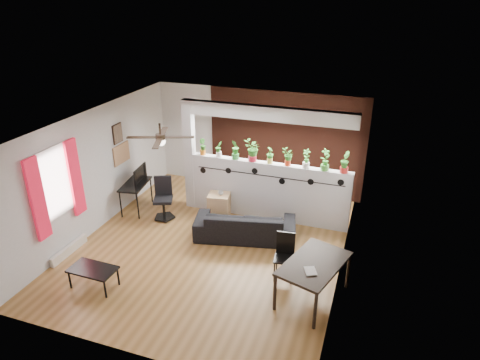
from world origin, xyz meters
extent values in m
cube|color=brown|center=(0.00, 0.00, -0.05)|extent=(6.30, 7.10, 0.10)
cube|color=#B7B7BA|center=(0.00, 3.02, 1.30)|extent=(6.30, 0.04, 2.90)
cube|color=#B7B7BA|center=(0.00, -3.02, 1.30)|extent=(6.30, 0.04, 2.90)
cube|color=#B7B7BA|center=(-2.62, 0.00, 1.30)|extent=(0.04, 7.10, 2.90)
cube|color=#B7B7BA|center=(2.62, 0.00, 1.30)|extent=(0.04, 7.10, 2.90)
cube|color=white|center=(0.00, 0.00, 2.65)|extent=(6.30, 7.10, 0.10)
cube|color=#BCBCC1|center=(0.80, 1.50, 0.68)|extent=(3.60, 0.18, 1.35)
cube|color=silver|center=(0.80, 1.50, 2.45)|extent=(3.60, 0.18, 0.30)
cube|color=#BCBCC1|center=(-1.11, 1.50, 1.30)|extent=(0.22, 0.20, 2.60)
cube|color=#98402C|center=(0.80, 2.97, 1.30)|extent=(3.90, 0.05, 2.60)
cube|color=black|center=(0.80, 1.40, 1.08)|extent=(3.31, 0.01, 0.02)
cylinder|color=black|center=(-0.75, 1.40, 1.00)|extent=(0.14, 0.01, 0.14)
cylinder|color=black|center=(-0.13, 1.40, 1.08)|extent=(0.14, 0.01, 0.14)
cylinder|color=black|center=(0.49, 1.40, 1.16)|extent=(0.14, 0.01, 0.14)
cylinder|color=black|center=(1.11, 1.40, 1.00)|extent=(0.14, 0.01, 0.14)
cylinder|color=black|center=(1.73, 1.40, 1.08)|extent=(0.14, 0.01, 0.14)
cylinder|color=black|center=(2.35, 1.40, 1.16)|extent=(0.14, 0.01, 0.14)
cube|color=white|center=(-2.58, -1.20, 1.55)|extent=(0.02, 0.95, 1.25)
cube|color=silver|center=(-2.57, -1.20, 1.55)|extent=(0.04, 1.05, 1.35)
cube|color=red|center=(-2.53, -1.70, 1.45)|extent=(0.06, 0.30, 1.55)
cube|color=red|center=(-2.53, -0.70, 1.45)|extent=(0.06, 0.30, 1.55)
cube|color=silver|center=(-2.54, -1.20, 0.09)|extent=(0.08, 1.00, 0.18)
cube|color=#A3744E|center=(-2.58, 0.95, 1.35)|extent=(0.03, 0.60, 0.45)
cube|color=#8C7259|center=(-2.58, 0.90, 1.85)|extent=(0.03, 0.30, 0.40)
cube|color=black|center=(-2.58, 0.90, 1.85)|extent=(0.02, 0.34, 0.44)
cylinder|color=black|center=(-0.80, -0.30, 2.50)|extent=(0.04, 0.04, 0.20)
cylinder|color=black|center=(-0.80, -0.30, 2.35)|extent=(0.18, 0.18, 0.10)
sphere|color=white|center=(-0.80, -0.30, 2.26)|extent=(0.17, 0.17, 0.17)
cube|color=black|center=(-0.48, -0.18, 2.34)|extent=(0.55, 0.29, 0.01)
cube|color=black|center=(-0.92, 0.02, 2.34)|extent=(0.29, 0.55, 0.01)
cube|color=black|center=(-1.12, -0.42, 2.34)|extent=(0.55, 0.29, 0.01)
cube|color=black|center=(-0.68, -0.62, 2.34)|extent=(0.29, 0.55, 0.01)
cylinder|color=orange|center=(-0.78, 1.50, 1.41)|extent=(0.13, 0.13, 0.12)
imported|color=#1E5E1B|center=(-0.78, 1.50, 1.59)|extent=(0.22, 0.20, 0.27)
cylinder|color=white|center=(-0.39, 1.50, 1.41)|extent=(0.13, 0.13, 0.12)
imported|color=#1E5E1B|center=(-0.39, 1.50, 1.59)|extent=(0.23, 0.23, 0.27)
cylinder|color=green|center=(0.01, 1.50, 1.41)|extent=(0.16, 0.16, 0.12)
imported|color=#1E5E1B|center=(0.01, 1.50, 1.62)|extent=(0.25, 0.28, 0.34)
cylinder|color=red|center=(0.41, 1.50, 1.41)|extent=(0.18, 0.18, 0.12)
imported|color=#1E5E1B|center=(0.41, 1.50, 1.64)|extent=(0.30, 0.32, 0.38)
cylinder|color=#E1D44F|center=(0.80, 1.50, 1.41)|extent=(0.12, 0.12, 0.12)
imported|color=#1E5E1B|center=(0.80, 1.50, 1.58)|extent=(0.17, 0.20, 0.26)
cylinder|color=red|center=(1.20, 1.50, 1.41)|extent=(0.13, 0.13, 0.12)
imported|color=#1E5E1B|center=(1.20, 1.50, 1.59)|extent=(0.24, 0.23, 0.28)
cylinder|color=white|center=(1.59, 1.50, 1.41)|extent=(0.15, 0.15, 0.12)
imported|color=#1E5E1B|center=(1.59, 1.50, 1.61)|extent=(0.24, 0.21, 0.32)
cylinder|color=#418C33|center=(1.99, 1.50, 1.41)|extent=(0.17, 0.17, 0.12)
imported|color=#1E5E1B|center=(1.99, 1.50, 1.64)|extent=(0.32, 0.31, 0.37)
cylinder|color=#B3201C|center=(2.38, 1.50, 1.41)|extent=(0.17, 0.17, 0.12)
imported|color=#1E5E1B|center=(2.38, 1.50, 1.63)|extent=(0.21, 0.26, 0.36)
imported|color=black|center=(0.56, 0.53, 0.29)|extent=(2.11, 1.20, 0.58)
cube|color=tan|center=(-0.27, 1.16, 0.29)|extent=(0.53, 0.49, 0.58)
imported|color=gray|center=(-0.22, 1.16, 0.62)|extent=(0.15, 0.15, 0.09)
cube|color=black|center=(-2.25, 0.87, 0.66)|extent=(0.64, 1.00, 0.04)
cylinder|color=black|center=(-2.38, 0.42, 0.32)|extent=(0.03, 0.03, 0.64)
cylinder|color=black|center=(-1.98, 0.49, 0.32)|extent=(0.03, 0.03, 0.64)
cylinder|color=black|center=(-2.52, 1.26, 0.32)|extent=(0.03, 0.03, 0.64)
cylinder|color=black|center=(-2.12, 1.33, 0.32)|extent=(0.03, 0.03, 0.64)
imported|color=black|center=(-2.25, 1.02, 0.78)|extent=(0.36, 0.10, 0.20)
cylinder|color=black|center=(-1.43, 0.68, 0.04)|extent=(0.50, 0.50, 0.04)
cylinder|color=black|center=(-1.43, 0.68, 0.25)|extent=(0.06, 0.06, 0.43)
cube|color=black|center=(-1.43, 0.68, 0.48)|extent=(0.53, 0.53, 0.07)
cube|color=black|center=(-1.50, 0.85, 0.75)|extent=(0.38, 0.20, 0.46)
cube|color=black|center=(2.25, -0.95, 0.70)|extent=(1.16, 1.50, 0.05)
cylinder|color=black|center=(1.72, -1.43, 0.34)|extent=(0.06, 0.06, 0.67)
cylinder|color=black|center=(2.41, -1.65, 0.34)|extent=(0.06, 0.06, 0.67)
cylinder|color=black|center=(2.09, -0.25, 0.34)|extent=(0.06, 0.06, 0.67)
cylinder|color=black|center=(2.78, -0.46, 0.34)|extent=(0.06, 0.06, 0.67)
imported|color=gray|center=(2.15, -1.25, 0.73)|extent=(0.25, 0.28, 0.02)
cube|color=black|center=(1.66, -0.57, 0.42)|extent=(0.39, 0.39, 0.03)
cube|color=black|center=(1.64, -0.41, 0.65)|extent=(0.34, 0.06, 0.45)
cube|color=black|center=(1.53, -0.73, 0.21)|extent=(0.03, 0.03, 0.42)
cube|color=black|center=(1.83, -0.70, 0.21)|extent=(0.03, 0.03, 0.42)
cube|color=black|center=(1.50, -0.44, 0.43)|extent=(0.03, 0.03, 0.85)
cube|color=black|center=(1.79, -0.40, 0.43)|extent=(0.03, 0.03, 0.85)
cube|color=black|center=(-1.43, -1.89, 0.36)|extent=(0.83, 0.47, 0.04)
cylinder|color=black|center=(-1.80, -2.07, 0.17)|extent=(0.04, 0.04, 0.35)
cylinder|color=black|center=(-1.07, -2.09, 0.17)|extent=(0.04, 0.04, 0.35)
cylinder|color=black|center=(-1.79, -1.70, 0.17)|extent=(0.04, 0.04, 0.35)
cylinder|color=black|center=(-1.06, -1.71, 0.17)|extent=(0.04, 0.04, 0.35)
camera|label=1|loc=(2.99, -6.85, 4.84)|focal=32.00mm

